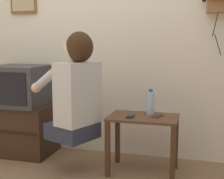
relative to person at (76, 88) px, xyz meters
The scene contains 8 objects.
wall_back 0.81m from the person, 79.85° to the left, with size 6.80×0.05×2.55m.
side_table 0.68m from the person, 16.30° to the left, with size 0.59×0.39×0.51m.
person is the anchor object (origin of this frame).
tv_stand 0.94m from the person, 155.76° to the left, with size 0.63×0.47×0.51m.
television 0.79m from the person, 157.17° to the left, with size 0.54×0.51×0.40m.
cell_phone_held 0.52m from the person, 14.15° to the left, with size 0.07×0.13×0.01m.
cell_phone_spare 0.74m from the person, 15.09° to the left, with size 0.09×0.14×0.01m.
water_bottle 0.67m from the person, 22.52° to the left, with size 0.07×0.07×0.22m.
Camera 1 is at (0.89, -2.01, 1.13)m, focal length 50.00 mm.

